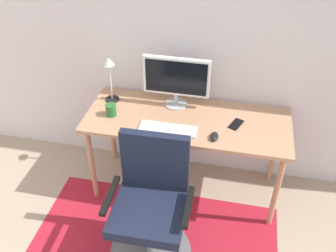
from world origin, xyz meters
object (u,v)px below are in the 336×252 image
(monitor, at_px, (176,79))
(computer_mouse, at_px, (214,136))
(office_chair, at_px, (151,215))
(keyboard, at_px, (168,129))
(desk_lamp, at_px, (110,72))
(desk, at_px, (187,126))
(coffee_cup, at_px, (111,110))
(cell_phone, at_px, (236,124))

(monitor, bearing_deg, computer_mouse, -46.25)
(monitor, xyz_separation_m, office_chair, (-0.01, -0.85, -0.61))
(keyboard, height_order, desk_lamp, desk_lamp)
(desk, relative_size, coffee_cup, 16.47)
(cell_phone, relative_size, desk_lamp, 0.36)
(keyboard, bearing_deg, cell_phone, 19.02)
(desk, height_order, monitor, monitor)
(computer_mouse, bearing_deg, coffee_cup, 171.43)
(monitor, xyz_separation_m, cell_phone, (0.50, -0.17, -0.24))
(keyboard, xyz_separation_m, office_chair, (-0.01, -0.51, -0.38))
(desk_lamp, bearing_deg, coffee_cup, -73.63)
(computer_mouse, bearing_deg, monitor, 133.75)
(cell_phone, bearing_deg, office_chair, -103.86)
(computer_mouse, xyz_separation_m, coffee_cup, (-0.82, 0.12, 0.03))
(keyboard, relative_size, computer_mouse, 4.13)
(desk_lamp, bearing_deg, monitor, 3.99)
(keyboard, height_order, computer_mouse, computer_mouse)
(keyboard, xyz_separation_m, computer_mouse, (0.35, -0.03, 0.01))
(desk, xyz_separation_m, monitor, (-0.12, 0.17, 0.32))
(desk_lamp, relative_size, office_chair, 0.39)
(office_chair, bearing_deg, desk_lamp, 121.59)
(desk_lamp, bearing_deg, computer_mouse, -20.59)
(computer_mouse, bearing_deg, cell_phone, 53.57)
(monitor, distance_m, office_chair, 1.05)
(computer_mouse, xyz_separation_m, desk_lamp, (-0.88, 0.33, 0.24))
(keyboard, bearing_deg, office_chair, -91.29)
(desk, bearing_deg, keyboard, -125.00)
(monitor, relative_size, cell_phone, 3.74)
(computer_mouse, xyz_separation_m, office_chair, (-0.36, -0.48, -0.38))
(desk, bearing_deg, desk_lamp, 168.25)
(keyboard, distance_m, cell_phone, 0.52)
(monitor, relative_size, desk_lamp, 1.35)
(coffee_cup, height_order, office_chair, office_chair)
(desk, relative_size, computer_mouse, 15.28)
(monitor, bearing_deg, coffee_cup, -152.42)
(keyboard, relative_size, desk_lamp, 1.11)
(monitor, relative_size, computer_mouse, 5.03)
(monitor, relative_size, office_chair, 0.53)
(computer_mouse, relative_size, cell_phone, 0.74)
(computer_mouse, distance_m, cell_phone, 0.25)
(computer_mouse, distance_m, coffee_cup, 0.83)
(computer_mouse, bearing_deg, desk_lamp, 159.41)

